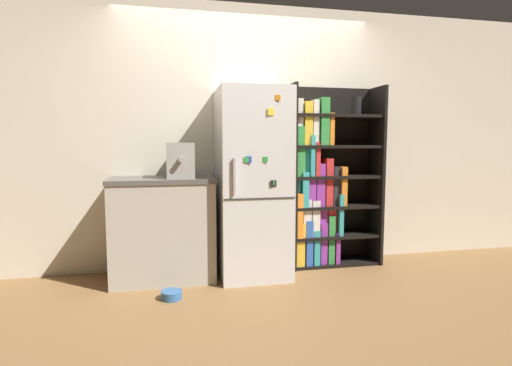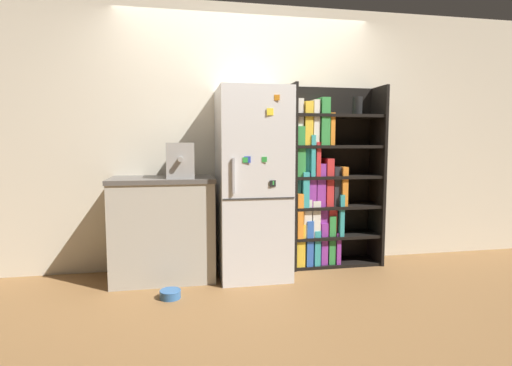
% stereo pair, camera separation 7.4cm
% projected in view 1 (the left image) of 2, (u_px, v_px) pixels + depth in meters
% --- Properties ---
extents(ground_plane, '(16.00, 16.00, 0.00)m').
position_uv_depth(ground_plane, '(255.00, 278.00, 3.69)').
color(ground_plane, olive).
extents(wall_back, '(8.00, 0.05, 2.60)m').
position_uv_depth(wall_back, '(245.00, 137.00, 4.02)').
color(wall_back, beige).
rests_on(wall_back, ground_plane).
extents(refrigerator, '(0.64, 0.68, 1.74)m').
position_uv_depth(refrigerator, '(252.00, 183.00, 3.72)').
color(refrigerator, silver).
rests_on(refrigerator, ground_plane).
extents(bookshelf, '(0.95, 0.35, 1.81)m').
position_uv_depth(bookshelf, '(321.00, 185.00, 4.05)').
color(bookshelf, black).
rests_on(bookshelf, ground_plane).
extents(kitchen_counter, '(0.93, 0.58, 0.93)m').
position_uv_depth(kitchen_counter, '(163.00, 228.00, 3.64)').
color(kitchen_counter, '#BCB7A8').
rests_on(kitchen_counter, ground_plane).
extents(espresso_machine, '(0.24, 0.37, 0.31)m').
position_uv_depth(espresso_machine, '(180.00, 160.00, 3.56)').
color(espresso_machine, '#A5A39E').
rests_on(espresso_machine, kitchen_counter).
extents(pet_bowl, '(0.17, 0.17, 0.07)m').
position_uv_depth(pet_bowl, '(171.00, 294.00, 3.19)').
color(pet_bowl, '#3366A5').
rests_on(pet_bowl, ground_plane).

